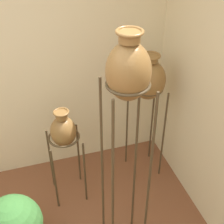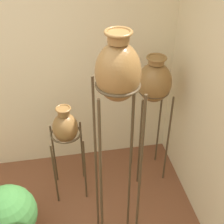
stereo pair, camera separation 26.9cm
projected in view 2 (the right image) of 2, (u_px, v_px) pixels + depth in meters
The scene contains 4 objects.
vase_stand_tall at pixel (118, 81), 1.92m from camera, with size 0.30×0.30×2.03m.
vase_stand_medium at pixel (154, 84), 2.98m from camera, with size 0.33×0.33×1.44m.
vase_stand_short at pixel (65, 129), 2.96m from camera, with size 0.32×0.32×1.07m.
potted_plant at pixel (9, 217), 2.70m from camera, with size 0.50×0.50×0.65m.
Camera 2 is at (0.67, -1.04, 2.66)m, focal length 50.00 mm.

